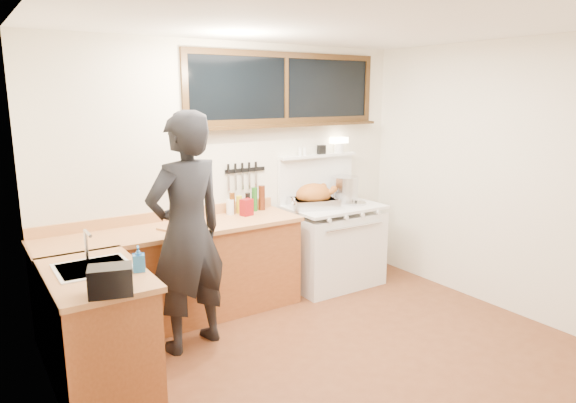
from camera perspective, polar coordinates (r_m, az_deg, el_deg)
ground_plane at (r=4.33m, az=5.90°, el=-17.32°), size 4.00×3.50×0.02m
room_shell at (r=3.80m, az=6.43°, el=5.07°), size 4.10×3.60×2.65m
counter_back at (r=4.93m, az=-12.30°, el=-7.85°), size 2.44×0.64×1.00m
counter_left at (r=3.96m, az=-20.35°, el=-13.44°), size 0.64×1.09×0.90m
sink_unit at (r=3.89m, az=-20.75°, el=-7.67°), size 0.50×0.45×0.37m
vintage_stove at (r=5.74m, az=4.89°, el=-4.61°), size 1.02×0.74×1.60m
back_window at (r=5.52m, az=-0.17°, el=11.58°), size 2.32×0.13×0.77m
left_doorway at (r=2.60m, az=-21.68°, el=-11.94°), size 0.02×1.04×2.17m
knife_strip at (r=5.32m, az=-4.92°, el=3.39°), size 0.46×0.03×0.28m
man at (r=4.25m, az=-11.16°, el=-3.47°), size 0.81×0.63×1.98m
soap_bottle at (r=3.68m, az=-16.27°, el=-6.12°), size 0.10×0.10×0.18m
toaster at (r=3.32m, az=-19.11°, el=-8.29°), size 0.30×0.24×0.18m
cutting_board at (r=4.76m, az=-11.35°, el=-2.22°), size 0.50×0.45×0.14m
roast_turkey at (r=5.48m, az=2.89°, el=0.40°), size 0.58×0.50×0.26m
stockpot at (r=5.80m, az=6.31°, el=1.39°), size 0.39×0.39×0.29m
saucepan at (r=5.81m, az=5.55°, el=0.53°), size 0.19×0.27×0.11m
pot_lid at (r=5.70m, az=7.55°, el=-0.18°), size 0.27×0.27×0.04m
coffee_tin at (r=5.13m, az=-4.63°, el=-0.65°), size 0.13×0.12×0.17m
pitcher at (r=5.20m, az=-6.43°, el=-0.59°), size 0.11×0.11×0.15m
bottle_cluster at (r=5.29m, az=-4.29°, el=0.08°), size 0.41×0.07×0.26m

